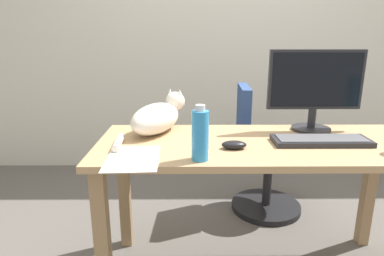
# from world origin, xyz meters

# --- Properties ---
(back_wall) EXTENTS (6.00, 0.04, 2.60)m
(back_wall) POSITION_xyz_m (0.00, 1.51, 1.30)
(back_wall) COLOR beige
(back_wall) RESTS_ON ground_plane
(desk) EXTENTS (1.52, 0.61, 0.72)m
(desk) POSITION_xyz_m (0.00, 0.00, 0.61)
(desk) COLOR tan
(desk) RESTS_ON ground_plane
(office_chair) EXTENTS (0.48, 0.48, 0.88)m
(office_chair) POSITION_xyz_m (0.17, 0.65, 0.37)
(office_chair) COLOR black
(office_chair) RESTS_ON ground_plane
(monitor) EXTENTS (0.48, 0.20, 0.41)m
(monitor) POSITION_xyz_m (0.31, 0.19, 0.94)
(monitor) COLOR #232328
(monitor) RESTS_ON desk
(keyboard) EXTENTS (0.44, 0.15, 0.03)m
(keyboard) POSITION_xyz_m (0.28, -0.03, 0.73)
(keyboard) COLOR #232328
(keyboard) RESTS_ON desk
(cat) EXTENTS (0.33, 0.56, 0.20)m
(cat) POSITION_xyz_m (-0.49, 0.17, 0.80)
(cat) COLOR silver
(cat) RESTS_ON desk
(computer_mouse) EXTENTS (0.11, 0.06, 0.04)m
(computer_mouse) POSITION_xyz_m (-0.13, -0.10, 0.73)
(computer_mouse) COLOR black
(computer_mouse) RESTS_ON desk
(paper_sheet) EXTENTS (0.22, 0.31, 0.00)m
(paper_sheet) POSITION_xyz_m (-0.56, -0.22, 0.72)
(paper_sheet) COLOR white
(paper_sheet) RESTS_ON desk
(spray_bottle) EXTENTS (0.07, 0.07, 0.22)m
(spray_bottle) POSITION_xyz_m (-0.29, -0.23, 0.82)
(spray_bottle) COLOR #2D8CD1
(spray_bottle) RESTS_ON desk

